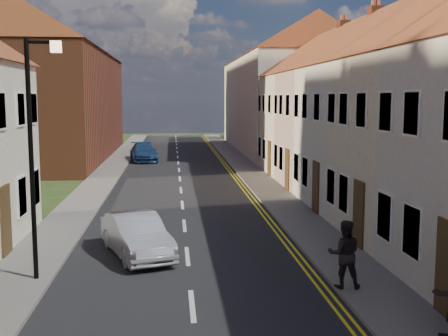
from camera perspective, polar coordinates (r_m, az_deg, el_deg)
road at (r=24.66m, az=-4.25°, el=-3.79°), size 7.00×90.00×0.02m
pavement_left at (r=24.97m, az=-14.42°, el=-3.74°), size 1.80×90.00×0.12m
pavement_right at (r=25.12m, az=5.86°, el=-3.49°), size 1.80×90.00×0.12m
cottage_r_pink at (r=25.06m, az=17.61°, el=6.34°), size 8.30×6.00×9.00m
cottage_r_white_far at (r=30.12m, az=13.61°, el=6.57°), size 8.30×5.20×9.00m
cottage_r_cream_far at (r=35.27m, az=10.77°, el=6.70°), size 8.30×6.00×9.00m
block_right_far at (r=50.16m, az=5.94°, el=7.83°), size 8.30×24.20×10.50m
block_left_far at (r=45.10m, az=-16.80°, el=7.64°), size 8.30×24.20×10.50m
lamppost at (r=14.66m, az=-18.72°, el=2.28°), size 0.88×0.15×6.00m
car_mid at (r=16.94m, az=-8.89°, el=-6.78°), size 2.52×4.07×1.27m
car_far at (r=41.92m, az=-8.17°, el=1.58°), size 2.42×4.73×1.31m
pedestrian_right at (r=13.98m, az=12.13°, el=-8.53°), size 0.90×0.76×1.66m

